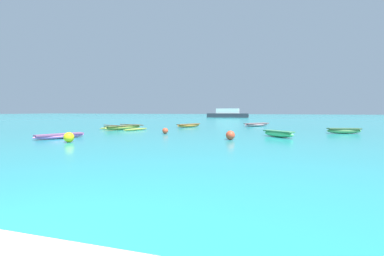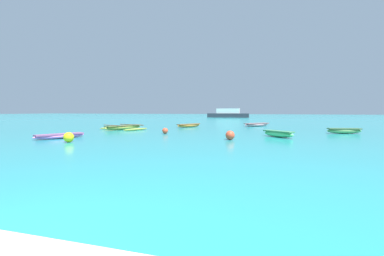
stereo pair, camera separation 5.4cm
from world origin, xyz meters
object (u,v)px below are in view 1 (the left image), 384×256
Objects in this scene: moored_boat_1 at (189,125)px; mooring_buoy_0 at (69,137)px; moored_boat_2 at (344,131)px; moored_boat_4 at (256,124)px; moored_boat_5 at (279,134)px; mooring_buoy_2 at (230,135)px; moored_boat_0 at (60,136)px; moored_boat_3 at (123,127)px; distant_ferry at (228,114)px; mooring_buoy_1 at (165,131)px.

mooring_buoy_0 reaches higher than moored_boat_1.
moored_boat_2 reaches higher than moored_boat_4.
moored_boat_1 is at bearing 79.14° from mooring_buoy_0.
mooring_buoy_2 is (-2.80, -2.37, 0.04)m from moored_boat_5.
moored_boat_1 is 14.07m from mooring_buoy_0.
moored_boat_3 reaches higher than moored_boat_0.
mooring_buoy_0 is at bearing -156.76° from mooring_buoy_2.
mooring_buoy_2 is at bearing -96.76° from moored_boat_5.
distant_ferry is (-7.89, 34.52, 0.70)m from moored_boat_4.
distant_ferry is at bearing 144.82° from moored_boat_5.
moored_boat_5 is (8.40, -7.90, 0.04)m from moored_boat_1.
mooring_buoy_2 is (10.15, 2.15, 0.10)m from moored_boat_0.
moored_boat_0 is 13.71m from moored_boat_5.
mooring_buoy_1 is (-12.79, -3.73, -0.01)m from moored_boat_2.
moored_boat_4 is (11.22, 15.80, 0.03)m from moored_boat_0.
distant_ferry is at bearing 88.41° from mooring_buoy_0.
mooring_buoy_1 is at bearing 63.60° from mooring_buoy_0.
mooring_buoy_1 is (-7.96, 0.31, -0.01)m from moored_boat_5.
moored_boat_1 is 6.73m from moored_boat_3.
moored_boat_0 is 1.16× the size of moored_boat_2.
moored_boat_0 is 6.81× the size of mooring_buoy_1.
mooring_buoy_2 reaches higher than moored_boat_2.
moored_boat_4 is 35.41m from distant_ferry.
mooring_buoy_2 is at bearing -27.51° from mooring_buoy_1.
moored_boat_0 is 5.49× the size of mooring_buoy_2.
moored_boat_3 is at bearing 167.24° from moored_boat_4.
moored_boat_4 is 19.56m from mooring_buoy_0.
mooring_buoy_2 reaches higher than moored_boat_3.
moored_boat_3 is 9.17m from mooring_buoy_0.
moored_boat_2 is 9.77m from moored_boat_4.
moored_boat_5 reaches higher than moored_boat_4.
moored_boat_2 is (17.78, 8.56, 0.06)m from moored_boat_0.
mooring_buoy_2 is (-1.08, -13.65, 0.07)m from moored_boat_4.
mooring_buoy_0 reaches higher than moored_boat_2.
moored_boat_3 is 5.78m from mooring_buoy_1.
moored_boat_5 is 3.67m from mooring_buoy_2.
mooring_buoy_1 is at bearing 152.49° from mooring_buoy_2.
mooring_buoy_0 is 6.95m from mooring_buoy_1.
mooring_buoy_1 is (4.99, 4.84, 0.05)m from moored_boat_0.
moored_boat_4 reaches higher than moored_boat_0.
distant_ferry is (-1.21, 37.90, 0.71)m from moored_boat_1.
mooring_buoy_0 is at bearing -167.27° from moored_boat_4.
moored_boat_0 is 0.98× the size of moored_boat_1.
moored_boat_0 is at bearing -168.04° from mooring_buoy_2.
moored_boat_4 is 0.31× the size of distant_ferry.
distant_ferry is at bearing 23.20° from moored_boat_0.
mooring_buoy_2 is (5.16, -2.69, 0.05)m from mooring_buoy_1.
moored_boat_2 is at bearing -66.12° from moored_boat_3.
mooring_buoy_1 reaches higher than moored_boat_4.
mooring_buoy_1 is at bearing -139.30° from moored_boat_5.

